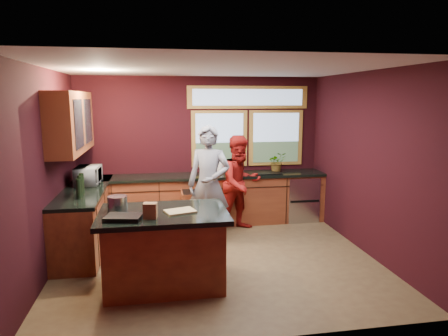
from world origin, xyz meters
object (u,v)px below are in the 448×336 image
object	(u,v)px
stock_pot	(118,203)
person_red	(240,183)
cutting_board	(180,211)
island	(164,248)
person_grey	(209,185)

from	to	relation	value
stock_pot	person_red	bearing A→B (deg)	42.80
person_red	cutting_board	distance (m)	2.29
island	stock_pot	xyz separation A→B (m)	(-0.55, 0.15, 0.56)
person_grey	stock_pot	xyz separation A→B (m)	(-1.29, -1.25, 0.09)
island	person_red	xyz separation A→B (m)	(1.36, 1.92, 0.36)
island	person_grey	bearing A→B (deg)	62.10
island	person_red	distance (m)	2.38
cutting_board	stock_pot	bearing A→B (deg)	165.07
person_grey	stock_pot	world-z (taller)	person_grey
person_red	person_grey	bearing A→B (deg)	-163.34
island	person_red	bearing A→B (deg)	54.65
person_red	stock_pot	distance (m)	2.62
island	stock_pot	world-z (taller)	stock_pot
person_grey	cutting_board	world-z (taller)	person_grey
cutting_board	person_red	bearing A→B (deg)	59.46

